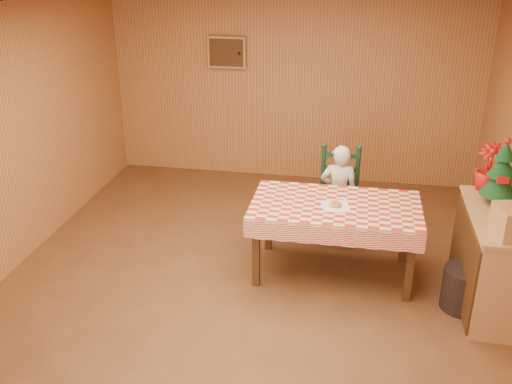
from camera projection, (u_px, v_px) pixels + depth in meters
ground at (252, 289)px, 5.56m from camera, size 6.00×6.00×0.00m
cabin_walls at (262, 92)px, 5.31m from camera, size 5.10×6.05×2.65m
dining_table at (335, 212)px, 5.57m from camera, size 1.66×0.96×0.77m
ladder_chair at (338, 196)px, 6.36m from camera, size 0.44×0.40×1.08m
seated_child at (338, 194)px, 6.28m from camera, size 0.41×0.27×1.12m
napkin at (336, 206)px, 5.49m from camera, size 0.31×0.31×0.00m
donut at (336, 204)px, 5.49m from camera, size 0.15×0.15×0.04m
shelf_unit at (492, 260)px, 5.15m from camera, size 0.54×1.24×0.93m
christmas_tree at (502, 174)px, 5.08m from camera, size 0.34×0.34×0.62m
flower_arrangement at (489, 167)px, 5.38m from camera, size 0.34×0.34×0.46m
storage_bin at (464, 289)px, 5.20m from camera, size 0.51×0.51×0.41m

